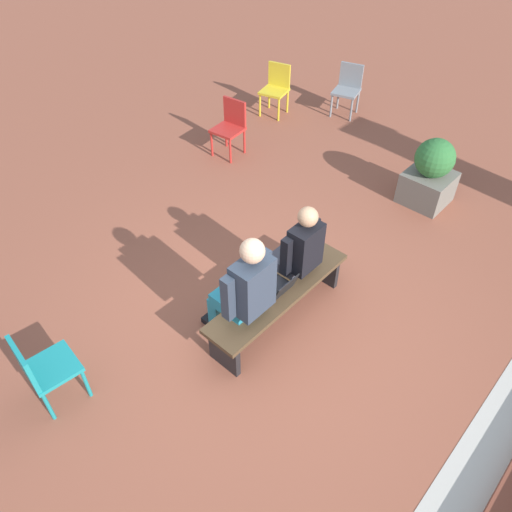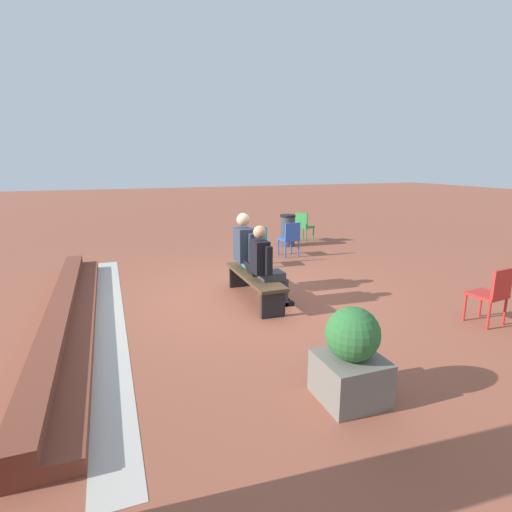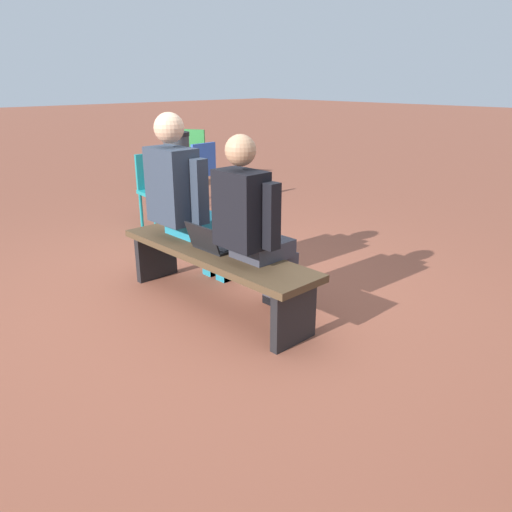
{
  "view_description": "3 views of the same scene",
  "coord_description": "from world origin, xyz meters",
  "px_view_note": "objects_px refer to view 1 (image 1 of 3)",
  "views": [
    {
      "loc": [
        2.6,
        2.22,
        4.14
      ],
      "look_at": [
        -0.27,
        -0.38,
        0.56
      ],
      "focal_mm": 35.0,
      "sensor_mm": 36.0,
      "label": 1
    },
    {
      "loc": [
        -6.07,
        2.22,
        2.26
      ],
      "look_at": [
        -0.31,
        0.08,
        0.8
      ],
      "focal_mm": 28.0,
      "sensor_mm": 36.0,
      "label": 2
    },
    {
      "loc": [
        -2.87,
        2.22,
        1.64
      ],
      "look_at": [
        -0.67,
        0.13,
        0.56
      ],
      "focal_mm": 35.0,
      "sensor_mm": 36.0,
      "label": 3
    }
  ],
  "objects_px": {
    "plastic_chair_mid_courtyard": "(348,87)",
    "planter": "(431,174)",
    "person_student": "(296,252)",
    "laptop": "(279,287)",
    "plastic_chair_near_bench_left": "(231,124)",
    "bench": "(279,296)",
    "plastic_chair_near_bench_right": "(276,86)",
    "person_adult": "(244,289)",
    "plastic_chair_far_left": "(42,368)"
  },
  "relations": [
    {
      "from": "plastic_chair_far_left",
      "to": "planter",
      "type": "xyz_separation_m",
      "value": [
        -5.12,
        1.02,
        -0.04
      ]
    },
    {
      "from": "laptop",
      "to": "planter",
      "type": "relative_size",
      "value": 0.34
    },
    {
      "from": "plastic_chair_far_left",
      "to": "planter",
      "type": "bearing_deg",
      "value": 168.77
    },
    {
      "from": "person_adult",
      "to": "plastic_chair_far_left",
      "type": "height_order",
      "value": "person_adult"
    },
    {
      "from": "bench",
      "to": "planter",
      "type": "distance_m",
      "value": 3.0
    },
    {
      "from": "plastic_chair_mid_courtyard",
      "to": "planter",
      "type": "xyz_separation_m",
      "value": [
        1.44,
        2.33,
        -0.04
      ]
    },
    {
      "from": "bench",
      "to": "plastic_chair_near_bench_left",
      "type": "relative_size",
      "value": 2.14
    },
    {
      "from": "person_student",
      "to": "plastic_chair_near_bench_right",
      "type": "bearing_deg",
      "value": -136.85
    },
    {
      "from": "plastic_chair_mid_courtyard",
      "to": "person_adult",
      "type": "bearing_deg",
      "value": 23.73
    },
    {
      "from": "bench",
      "to": "person_adult",
      "type": "xyz_separation_m",
      "value": [
        0.44,
        -0.07,
        0.39
      ]
    },
    {
      "from": "bench",
      "to": "plastic_chair_mid_courtyard",
      "type": "bearing_deg",
      "value": -153.48
    },
    {
      "from": "bench",
      "to": "person_student",
      "type": "distance_m",
      "value": 0.49
    },
    {
      "from": "plastic_chair_near_bench_left",
      "to": "plastic_chair_far_left",
      "type": "relative_size",
      "value": 1.0
    },
    {
      "from": "bench",
      "to": "plastic_chair_near_bench_right",
      "type": "height_order",
      "value": "plastic_chair_near_bench_right"
    },
    {
      "from": "planter",
      "to": "laptop",
      "type": "bearing_deg",
      "value": -1.95
    },
    {
      "from": "plastic_chair_near_bench_left",
      "to": "plastic_chair_near_bench_right",
      "type": "bearing_deg",
      "value": -166.13
    },
    {
      "from": "person_student",
      "to": "plastic_chair_far_left",
      "type": "height_order",
      "value": "person_student"
    },
    {
      "from": "person_student",
      "to": "laptop",
      "type": "height_order",
      "value": "person_student"
    },
    {
      "from": "person_adult",
      "to": "plastic_chair_near_bench_right",
      "type": "distance_m",
      "value": 5.09
    },
    {
      "from": "planter",
      "to": "plastic_chair_near_bench_left",
      "type": "bearing_deg",
      "value": -73.15
    },
    {
      "from": "bench",
      "to": "plastic_chair_mid_courtyard",
      "type": "relative_size",
      "value": 2.14
    },
    {
      "from": "plastic_chair_mid_courtyard",
      "to": "plastic_chair_near_bench_right",
      "type": "relative_size",
      "value": 1.0
    },
    {
      "from": "plastic_chair_near_bench_left",
      "to": "planter",
      "type": "relative_size",
      "value": 0.89
    },
    {
      "from": "person_student",
      "to": "laptop",
      "type": "relative_size",
      "value": 4.1
    },
    {
      "from": "plastic_chair_near_bench_left",
      "to": "plastic_chair_near_bench_right",
      "type": "xyz_separation_m",
      "value": [
        -1.5,
        -0.37,
        0.0
      ]
    },
    {
      "from": "bench",
      "to": "planter",
      "type": "height_order",
      "value": "planter"
    },
    {
      "from": "bench",
      "to": "plastic_chair_near_bench_left",
      "type": "bearing_deg",
      "value": -127.49
    },
    {
      "from": "laptop",
      "to": "plastic_chair_mid_courtyard",
      "type": "height_order",
      "value": "plastic_chair_mid_courtyard"
    },
    {
      "from": "person_student",
      "to": "person_adult",
      "type": "height_order",
      "value": "person_adult"
    },
    {
      "from": "plastic_chair_near_bench_right",
      "to": "planter",
      "type": "relative_size",
      "value": 0.89
    },
    {
      "from": "plastic_chair_near_bench_left",
      "to": "person_student",
      "type": "bearing_deg",
      "value": 56.63
    },
    {
      "from": "bench",
      "to": "person_adult",
      "type": "relative_size",
      "value": 1.28
    },
    {
      "from": "person_student",
      "to": "plastic_chair_mid_courtyard",
      "type": "relative_size",
      "value": 1.56
    },
    {
      "from": "person_student",
      "to": "person_adult",
      "type": "distance_m",
      "value": 0.78
    },
    {
      "from": "laptop",
      "to": "plastic_chair_mid_courtyard",
      "type": "distance_m",
      "value": 4.97
    },
    {
      "from": "person_student",
      "to": "plastic_chair_mid_courtyard",
      "type": "bearing_deg",
      "value": -152.31
    },
    {
      "from": "bench",
      "to": "person_student",
      "type": "height_order",
      "value": "person_student"
    },
    {
      "from": "bench",
      "to": "plastic_chair_near_bench_left",
      "type": "height_order",
      "value": "plastic_chair_near_bench_left"
    },
    {
      "from": "bench",
      "to": "plastic_chair_near_bench_left",
      "type": "distance_m",
      "value": 3.49
    },
    {
      "from": "laptop",
      "to": "plastic_chair_mid_courtyard",
      "type": "relative_size",
      "value": 0.38
    },
    {
      "from": "bench",
      "to": "person_adult",
      "type": "bearing_deg",
      "value": -9.27
    },
    {
      "from": "laptop",
      "to": "plastic_chair_mid_courtyard",
      "type": "xyz_separation_m",
      "value": [
        -4.44,
        -2.22,
        -0.02
      ]
    },
    {
      "from": "bench",
      "to": "plastic_chair_near_bench_left",
      "type": "xyz_separation_m",
      "value": [
        -2.12,
        -2.76,
        0.13
      ]
    },
    {
      "from": "planter",
      "to": "plastic_chair_far_left",
      "type": "bearing_deg",
      "value": -11.23
    },
    {
      "from": "plastic_chair_near_bench_left",
      "to": "planter",
      "type": "xyz_separation_m",
      "value": [
        -0.87,
        2.88,
        -0.04
      ]
    },
    {
      "from": "plastic_chair_far_left",
      "to": "planter",
      "type": "distance_m",
      "value": 5.22
    },
    {
      "from": "bench",
      "to": "plastic_chair_far_left",
      "type": "distance_m",
      "value": 2.31
    },
    {
      "from": "plastic_chair_near_bench_right",
      "to": "plastic_chair_near_bench_left",
      "type": "bearing_deg",
      "value": 13.87
    },
    {
      "from": "plastic_chair_near_bench_right",
      "to": "laptop",
      "type": "bearing_deg",
      "value": 40.95
    },
    {
      "from": "person_adult",
      "to": "plastic_chair_far_left",
      "type": "xyz_separation_m",
      "value": [
        1.69,
        -0.83,
        -0.26
      ]
    }
  ]
}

